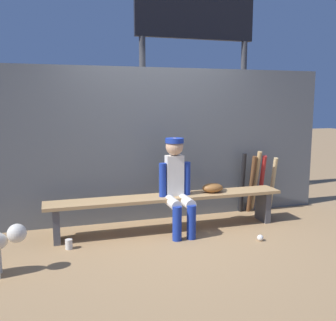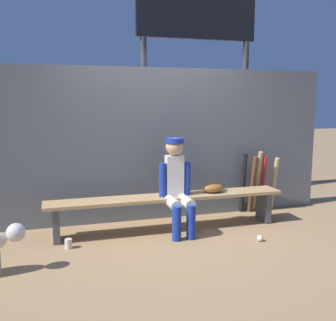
{
  "view_description": "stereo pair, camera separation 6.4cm",
  "coord_description": "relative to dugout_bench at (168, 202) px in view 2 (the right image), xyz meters",
  "views": [
    {
      "loc": [
        -1.4,
        -4.53,
        1.64
      ],
      "look_at": [
        0.0,
        0.0,
        0.9
      ],
      "focal_mm": 41.23,
      "sensor_mm": 36.0,
      "label": 1
    },
    {
      "loc": [
        -1.34,
        -4.55,
        1.64
      ],
      "look_at": [
        0.0,
        0.0,
        0.9
      ],
      "focal_mm": 41.23,
      "sensor_mm": 36.0,
      "label": 2
    }
  ],
  "objects": [
    {
      "name": "chainlink_fence",
      "position": [
        0.0,
        0.53,
        0.68
      ],
      "size": [
        5.01,
        0.03,
        2.08
      ],
      "primitive_type": "cube",
      "color": "#595E63",
      "rests_on": "ground_plane"
    },
    {
      "name": "bat_wood_dark",
      "position": [
        1.41,
        0.4,
        0.06
      ],
      "size": [
        0.08,
        0.2,
        0.85
      ],
      "primitive_type": "cylinder",
      "rotation": [
        0.15,
        0.0,
        0.07
      ],
      "color": "brown",
      "rests_on": "ground_plane"
    },
    {
      "name": "baseball_glove",
      "position": [
        0.61,
        0.0,
        0.15
      ],
      "size": [
        0.28,
        0.2,
        0.12
      ],
      "primitive_type": "ellipsoid",
      "color": "brown",
      "rests_on": "dugout_bench"
    },
    {
      "name": "bat_aluminum_red",
      "position": [
        1.59,
        0.42,
        0.06
      ],
      "size": [
        0.11,
        0.26,
        0.86
      ],
      "primitive_type": "cylinder",
      "rotation": [
        0.22,
        0.0,
        -0.19
      ],
      "color": "#B22323",
      "rests_on": "ground_plane"
    },
    {
      "name": "cup_on_bench",
      "position": [
        0.25,
        0.04,
        0.14
      ],
      "size": [
        0.08,
        0.08,
        0.11
      ],
      "primitive_type": "cylinder",
      "color": "red",
      "rests_on": "dugout_bench"
    },
    {
      "name": "bat_wood_tan",
      "position": [
        1.49,
        0.43,
        0.09
      ],
      "size": [
        0.06,
        0.25,
        0.92
      ],
      "primitive_type": "cylinder",
      "rotation": [
        0.21,
        0.0,
        -0.0
      ],
      "color": "tan",
      "rests_on": "ground_plane"
    },
    {
      "name": "dugout_bench",
      "position": [
        0.0,
        0.0,
        0.0
      ],
      "size": [
        3.04,
        0.36,
        0.45
      ],
      "color": "tan",
      "rests_on": "ground_plane"
    },
    {
      "name": "bat_aluminum_black",
      "position": [
        1.28,
        0.44,
        0.08
      ],
      "size": [
        0.1,
        0.2,
        0.9
      ],
      "primitive_type": "cylinder",
      "rotation": [
        0.15,
        0.0,
        -0.2
      ],
      "color": "black",
      "rests_on": "ground_plane"
    },
    {
      "name": "bat_wood_natural",
      "position": [
        1.79,
        0.44,
        0.04
      ],
      "size": [
        0.09,
        0.23,
        0.81
      ],
      "primitive_type": "cylinder",
      "rotation": [
        0.2,
        0.0,
        -0.11
      ],
      "color": "tan",
      "rests_on": "ground_plane"
    },
    {
      "name": "player_seated",
      "position": [
        0.08,
        -0.11,
        0.28
      ],
      "size": [
        0.41,
        0.55,
        1.18
      ],
      "color": "silver",
      "rests_on": "ground_plane"
    },
    {
      "name": "scoreboard",
      "position": [
        1.0,
        1.53,
        2.31
      ],
      "size": [
        2.29,
        0.27,
        3.78
      ],
      "color": "#3F3F42",
      "rests_on": "ground_plane"
    },
    {
      "name": "ground_plane",
      "position": [
        0.0,
        0.0,
        -0.36
      ],
      "size": [
        30.0,
        30.0,
        0.0
      ],
      "primitive_type": "plane",
      "color": "#9E7A51"
    },
    {
      "name": "cup_on_ground",
      "position": [
        -1.25,
        -0.28,
        -0.31
      ],
      "size": [
        0.08,
        0.08,
        0.11
      ],
      "primitive_type": "cylinder",
      "color": "silver",
      "rests_on": "ground_plane"
    },
    {
      "name": "baseball",
      "position": [
        0.93,
        -0.68,
        -0.33
      ],
      "size": [
        0.07,
        0.07,
        0.07
      ],
      "primitive_type": "sphere",
      "color": "white",
      "rests_on": "ground_plane"
    }
  ]
}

